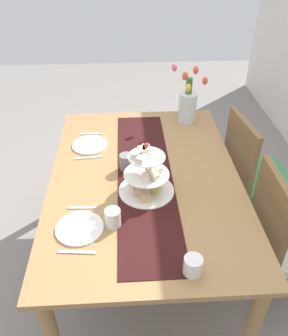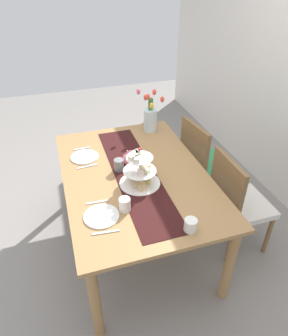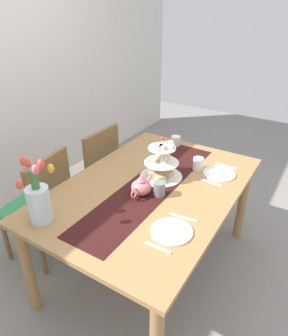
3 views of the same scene
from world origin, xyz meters
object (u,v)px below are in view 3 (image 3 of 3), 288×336
at_px(knife_left, 183,217).
at_px(dinner_plate_left, 172,231).
at_px(chair_left, 41,204).
at_px(chair_right, 93,171).
at_px(fork_left, 158,248).
at_px(tulip_vase, 38,199).
at_px(mug_white_text, 198,164).
at_px(dinner_plate_right, 219,174).
at_px(fork_right, 212,183).
at_px(tiered_cake_stand, 161,165).
at_px(dining_table, 151,197).
at_px(cream_jug, 176,141).
at_px(mug_grey, 159,189).
at_px(knife_right, 226,166).
at_px(teapot, 141,187).

bearing_deg(knife_left, dinner_plate_left, 180.00).
distance_m(chair_left, knife_left, 1.14).
xyz_separation_m(chair_right, fork_left, (-0.77, -1.10, 0.24)).
xyz_separation_m(tulip_vase, mug_white_text, (1.02, -0.51, -0.09)).
relative_size(fork_left, dinner_plate_right, 0.65).
relative_size(dinner_plate_left, fork_right, 1.53).
xyz_separation_m(tiered_cake_stand, mug_white_text, (0.24, -0.17, -0.05)).
bearing_deg(dining_table, dinner_plate_left, -135.76).
height_order(tiered_cake_stand, mug_white_text, tiered_cake_stand).
bearing_deg(tulip_vase, chair_right, 24.91).
xyz_separation_m(chair_left, fork_left, (-0.17, -1.10, 0.24)).
bearing_deg(tulip_vase, cream_jug, -7.86).
height_order(knife_left, dinner_plate_right, dinner_plate_right).
xyz_separation_m(chair_right, dinner_plate_right, (0.12, -1.10, 0.25)).
xyz_separation_m(mug_grey, mug_white_text, (0.45, -0.07, -0.00)).
bearing_deg(dining_table, knife_right, -31.80).
bearing_deg(fork_right, fork_left, 180.00).
xyz_separation_m(tiered_cake_stand, knife_left, (-0.33, -0.33, -0.09)).
distance_m(tiered_cake_stand, dinner_plate_right, 0.43).
bearing_deg(cream_jug, knife_left, -150.57).
bearing_deg(chair_right, dining_table, -110.04).
relative_size(chair_left, mug_grey, 9.58).
bearing_deg(tiered_cake_stand, dinner_plate_right, -52.14).
bearing_deg(cream_jug, fork_left, -157.05).
height_order(chair_left, mug_grey, chair_left).
bearing_deg(tulip_vase, teapot, -33.26).
relative_size(dinner_plate_left, dinner_plate_right, 1.00).
xyz_separation_m(dining_table, chair_left, (-0.32, 0.77, -0.15)).
height_order(tiered_cake_stand, fork_right, tiered_cake_stand).
height_order(dining_table, mug_white_text, mug_white_text).
bearing_deg(cream_jug, chair_left, 148.56).
distance_m(dinner_plate_left, fork_right, 0.59).
height_order(dinner_plate_right, knife_right, dinner_plate_right).
distance_m(dining_table, mug_white_text, 0.44).
bearing_deg(knife_right, tiered_cake_stand, 140.44).
xyz_separation_m(cream_jug, knife_left, (-0.87, -0.49, -0.04)).
distance_m(chair_left, tulip_vase, 0.66).
bearing_deg(teapot, knife_left, -102.62).
height_order(chair_right, tulip_vase, tulip_vase).
distance_m(dinner_plate_left, dinner_plate_right, 0.74).
xyz_separation_m(tulip_vase, mug_grey, (0.57, -0.44, -0.09)).
bearing_deg(mug_white_text, knife_right, -44.92).
xyz_separation_m(teapot, fork_right, (0.37, -0.34, -0.06)).
xyz_separation_m(tiered_cake_stand, dinner_plate_left, (-0.48, -0.33, -0.09)).
xyz_separation_m(dinner_plate_left, fork_left, (-0.14, 0.00, -0.00)).
distance_m(dining_table, chair_right, 0.83).
bearing_deg(mug_white_text, dinner_plate_left, -167.54).
bearing_deg(cream_jug, knife_right, -105.17).
relative_size(tulip_vase, mug_grey, 4.29).
bearing_deg(dinner_plate_right, chair_right, 96.02).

